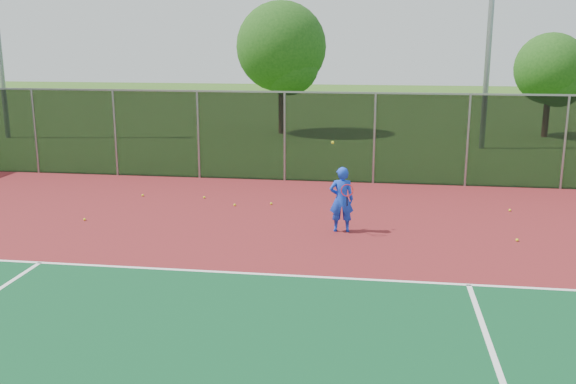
% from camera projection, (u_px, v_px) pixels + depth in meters
% --- Properties ---
extents(ground, '(120.00, 120.00, 0.00)m').
position_uv_depth(ground, '(361.00, 351.00, 9.97)').
color(ground, '#2F5A19').
rests_on(ground, ground).
extents(court_apron, '(30.00, 20.00, 0.02)m').
position_uv_depth(court_apron, '(365.00, 300.00, 11.89)').
color(court_apron, maroon).
rests_on(court_apron, ground).
extents(fence_back, '(30.00, 0.06, 3.03)m').
position_uv_depth(fence_back, '(374.00, 137.00, 21.16)').
color(fence_back, black).
rests_on(fence_back, court_apron).
extents(tennis_player, '(0.64, 0.64, 2.27)m').
position_uv_depth(tennis_player, '(342.00, 199.00, 15.93)').
color(tennis_player, blue).
rests_on(tennis_player, court_apron).
extents(practice_ball_0, '(0.07, 0.07, 0.07)m').
position_uv_depth(practice_ball_0, '(85.00, 219.00, 17.05)').
color(practice_ball_0, yellow).
rests_on(practice_ball_0, court_apron).
extents(practice_ball_2, '(0.07, 0.07, 0.07)m').
position_uv_depth(practice_ball_2, '(517.00, 240.00, 15.30)').
color(practice_ball_2, yellow).
rests_on(practice_ball_2, court_apron).
extents(practice_ball_4, '(0.07, 0.07, 0.07)m').
position_uv_depth(practice_ball_4, '(510.00, 210.00, 17.97)').
color(practice_ball_4, yellow).
rests_on(practice_ball_4, court_apron).
extents(practice_ball_5, '(0.07, 0.07, 0.07)m').
position_uv_depth(practice_ball_5, '(271.00, 204.00, 18.69)').
color(practice_ball_5, yellow).
rests_on(practice_ball_5, court_apron).
extents(practice_ball_6, '(0.07, 0.07, 0.07)m').
position_uv_depth(practice_ball_6, '(204.00, 197.00, 19.42)').
color(practice_ball_6, yellow).
rests_on(practice_ball_6, court_apron).
extents(practice_ball_7, '(0.07, 0.07, 0.07)m').
position_uv_depth(practice_ball_7, '(143.00, 195.00, 19.68)').
color(practice_ball_7, yellow).
rests_on(practice_ball_7, court_apron).
extents(practice_ball_8, '(0.07, 0.07, 0.07)m').
position_uv_depth(practice_ball_8, '(235.00, 205.00, 18.54)').
color(practice_ball_8, yellow).
rests_on(practice_ball_8, court_apron).
extents(tree_back_left, '(4.50, 4.50, 6.61)m').
position_uv_depth(tree_back_left, '(283.00, 51.00, 31.96)').
color(tree_back_left, '#331D12').
rests_on(tree_back_left, ground).
extents(tree_back_mid, '(3.44, 3.44, 5.06)m').
position_uv_depth(tree_back_mid, '(553.00, 72.00, 31.03)').
color(tree_back_mid, '#331D12').
rests_on(tree_back_mid, ground).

